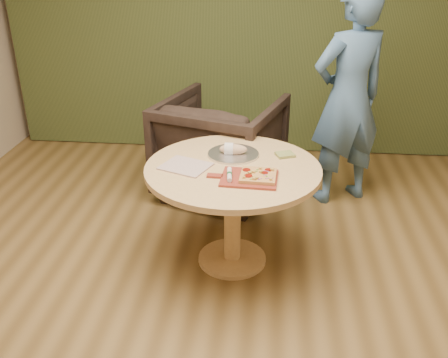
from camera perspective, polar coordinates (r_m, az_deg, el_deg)
room_shell at (r=2.42m, az=-2.88°, el=8.63°), size 5.04×6.04×2.84m
curtain at (r=5.25m, az=1.90°, el=18.07°), size 4.80×0.14×2.78m
pedestal_table at (r=3.36m, az=1.01°, el=-0.73°), size 1.17×1.17×0.75m
pizza_paddle at (r=3.13m, az=2.72°, el=0.11°), size 0.45×0.30×0.01m
flatbread_pizza at (r=3.12m, az=3.92°, el=0.41°), size 0.23×0.23×0.04m
cutlery_roll at (r=3.12m, az=0.63°, el=0.52°), size 0.05×0.20×0.03m
newspaper at (r=3.30m, az=-4.40°, el=1.47°), size 0.37×0.34×0.01m
serving_tray at (r=3.48m, az=1.07°, el=2.87°), size 0.36×0.36×0.02m
bread_roll at (r=3.46m, az=0.93°, el=3.43°), size 0.19×0.09×0.09m
green_packet at (r=3.48m, az=6.98°, el=2.78°), size 0.15×0.14×0.02m
armchair at (r=4.40m, az=-0.34°, el=4.27°), size 1.19×1.15×0.98m
person_standing at (r=4.29m, az=14.00°, el=8.91°), size 0.80×0.70×1.84m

